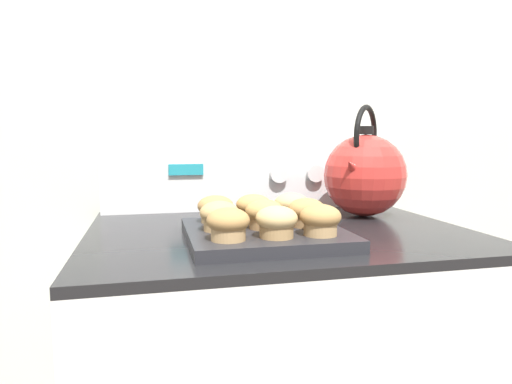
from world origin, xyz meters
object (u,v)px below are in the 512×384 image
muffin_r0_c0 (228,224)px  muffin_r2_c0 (216,209)px  muffin_r2_c2 (291,206)px  tea_kettle (365,174)px  muffin_r0_c1 (277,222)px  muffin_r2_c1 (254,207)px  muffin_r1_c2 (306,212)px  muffin_r1_c1 (264,214)px  muffin_r0_c2 (320,220)px  muffin_pan (264,234)px  muffin_r1_c0 (219,216)px

muffin_r0_c0 → muffin_r2_c0: size_ratio=1.00×
muffin_r2_c2 → tea_kettle: tea_kettle is taller
muffin_r0_c0 → muffin_r2_c2: 0.23m
muffin_r0_c1 → tea_kettle: size_ratio=0.27×
muffin_r2_c1 → muffin_r2_c2: 0.08m
muffin_r1_c2 → muffin_r1_c1: bearing=180.0°
muffin_r2_c0 → muffin_r0_c2: bearing=-45.3°
muffin_r1_c1 → muffin_r1_c2: bearing=-0.0°
muffin_r0_c0 → muffin_r1_c2: bearing=26.4°
muffin_r0_c1 → muffin_r0_c2: size_ratio=1.00×
muffin_pan → muffin_r0_c0: bearing=-134.8°
muffin_r0_c0 → muffin_r2_c0: same height
muffin_r0_c0 → muffin_r2_c0: 0.16m
muffin_r0_c2 → muffin_r1_c1: size_ratio=1.00×
muffin_r0_c1 → muffin_r0_c2: bearing=-0.1°
muffin_r0_c0 → muffin_r2_c1: bearing=63.8°
muffin_pan → muffin_r2_c2: 0.12m
muffin_r2_c2 → tea_kettle: (0.22, 0.11, 0.05)m
muffin_r1_c1 → muffin_r2_c2: bearing=47.0°
muffin_r0_c0 → muffin_r1_c2: (0.17, 0.08, 0.00)m
muffin_pan → muffin_r2_c2: size_ratio=4.00×
muffin_r0_c0 → tea_kettle: size_ratio=0.27×
muffin_r1_c0 → muffin_r2_c2: 0.19m
muffin_r0_c2 → muffin_r2_c0: size_ratio=1.00×
muffin_r1_c1 → muffin_r2_c1: (-0.00, 0.08, 0.00)m
muffin_r2_c0 → muffin_r2_c2: bearing=1.4°
muffin_r1_c2 → muffin_r2_c2: bearing=91.9°
muffin_r0_c2 → muffin_r1_c2: 0.08m
muffin_r0_c0 → muffin_r1_c1: size_ratio=1.00×
muffin_r0_c2 → muffin_r2_c1: (-0.08, 0.16, 0.00)m
muffin_r0_c0 → tea_kettle: 0.48m
muffin_r1_c2 → muffin_r2_c1: size_ratio=1.00×
muffin_r0_c1 → tea_kettle: 0.41m
tea_kettle → muffin_r0_c0: bearing=-143.8°
muffin_r0_c0 → muffin_r2_c0: (0.00, 0.16, 0.00)m
muffin_r1_c1 → tea_kettle: tea_kettle is taller
muffin_r1_c1 → muffin_r2_c1: size_ratio=1.00×
muffin_pan → tea_kettle: bearing=33.4°
muffin_pan → muffin_r0_c1: 0.09m
muffin_r0_c1 → tea_kettle: tea_kettle is taller
muffin_r0_c1 → muffin_r0_c2: same height
muffin_r0_c1 → muffin_r2_c0: 0.18m
muffin_pan → muffin_r2_c2: muffin_r2_c2 is taller
muffin_r0_c2 → muffin_r0_c1: bearing=179.9°
muffin_r2_c0 → muffin_pan: bearing=-45.3°
muffin_r1_c2 → tea_kettle: tea_kettle is taller
muffin_r1_c0 → muffin_r2_c0: same height
muffin_r0_c1 → muffin_r1_c0: bearing=137.1°
muffin_r1_c2 → tea_kettle: size_ratio=0.27×
muffin_pan → tea_kettle: 0.37m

